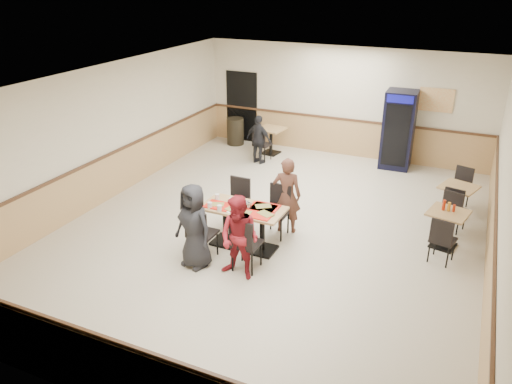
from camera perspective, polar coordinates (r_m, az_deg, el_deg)
The scene contains 20 objects.
ground at distance 10.17m, azimuth 1.94°, elevation -4.19°, with size 10.00×10.00×0.00m, color beige.
room_shell at distance 11.76m, azimuth 14.84°, elevation 2.10°, with size 10.00×10.00×10.00m.
main_table at distance 9.28m, azimuth -1.44°, elevation -3.30°, with size 1.54×0.78×0.82m.
main_chairs at distance 9.31m, azimuth -1.75°, elevation -3.38°, with size 1.37×1.80×1.04m.
diner_woman_left at distance 8.67m, azimuth -7.11°, elevation -3.89°, with size 0.75×0.49×1.54m, color black.
diner_woman_right at distance 8.30m, azimuth -1.90°, elevation -5.28°, with size 0.72×0.56×1.48m, color maroon.
diner_man_opposite at distance 9.77m, azimuth 3.54°, elevation -0.39°, with size 0.56×0.37×1.55m, color #543024.
lone_diner at distance 13.41m, azimuth 0.32°, elevation 6.00°, with size 0.78×0.32×1.32m, color black.
tabletop_clutter at distance 9.10m, azimuth -1.31°, elevation -1.78°, with size 1.35×0.70×0.12m.
side_table_near at distance 9.97m, azimuth 20.94°, elevation -3.40°, with size 0.81×0.81×0.73m.
side_table_near_chair_south at distance 9.46m, azimuth 20.61°, elevation -5.01°, with size 0.43×0.43×0.92m, color black, non-canonical shape.
side_table_near_chair_north at distance 10.50m, azimuth 21.20°, elevation -2.17°, with size 0.43×0.43×0.92m, color black, non-canonical shape.
side_table_far at distance 11.20m, azimuth 22.01°, elevation -0.53°, with size 0.86×0.86×0.73m.
side_table_far_chair_south at distance 10.68m, azimuth 21.77°, elevation -1.82°, with size 0.43×0.43×0.92m, color black, non-canonical shape.
side_table_far_chair_north at distance 11.75m, azimuth 22.19°, elevation 0.44°, with size 0.43×0.43×0.92m, color black, non-canonical shape.
condiment_caddy at distance 9.87m, azimuth 21.07°, elevation -1.53°, with size 0.23×0.06×0.20m.
back_table at distance 14.21m, azimuth 1.73°, elevation 6.33°, with size 0.79×0.79×0.75m.
back_table_chair_lone at distance 13.69m, azimuth 0.75°, elevation 5.55°, with size 0.44×0.44×0.95m, color black, non-canonical shape.
pepsi_cooler at distance 13.56m, azimuth 15.96°, elevation 6.85°, with size 0.79×0.80×2.04m.
trash_bin at distance 15.06m, azimuth -2.37°, elevation 6.95°, with size 0.51×0.51×0.80m, color black.
Camera 1 is at (3.38, -8.31, 4.79)m, focal length 35.00 mm.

